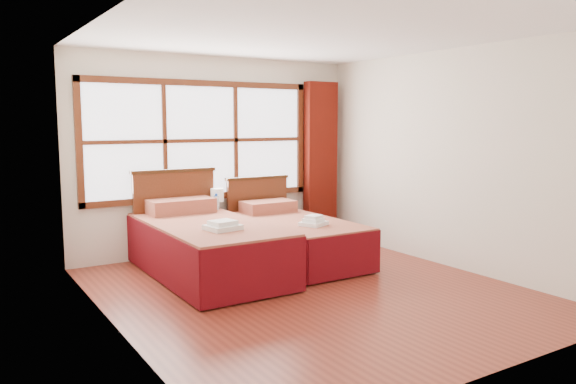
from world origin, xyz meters
TOP-DOWN VIEW (x-y plane):
  - floor at (0.00, 0.00)m, footprint 4.50×4.50m
  - ceiling at (0.00, 0.00)m, footprint 4.50×4.50m
  - wall_back at (0.00, 2.25)m, footprint 4.00×0.00m
  - wall_left at (-2.00, 0.00)m, footprint 0.00×4.50m
  - wall_right at (2.00, 0.00)m, footprint 0.00×4.50m
  - window at (-0.25, 2.21)m, footprint 3.16×0.06m
  - curtain at (1.60, 2.11)m, footprint 0.50×0.16m
  - bed_left at (-0.66, 1.20)m, footprint 1.18×2.28m
  - bed_right at (0.55, 1.20)m, footprint 1.02×2.04m
  - nightstand at (-0.13, 1.99)m, footprint 0.41×0.41m
  - towels_left at (-0.70, 0.65)m, footprint 0.38×0.34m
  - towels_right at (0.52, 0.72)m, footprint 0.37×0.35m
  - lamp at (-0.12, 2.02)m, footprint 0.17×0.17m
  - bottle_near at (-0.18, 1.93)m, footprint 0.07×0.07m
  - bottle_far at (-0.18, 1.93)m, footprint 0.07×0.07m

SIDE VIEW (x-z plane):
  - floor at x=0.00m, z-range 0.00..0.00m
  - nightstand at x=-0.13m, z-range 0.00..0.55m
  - bed_right at x=0.55m, z-range -0.19..0.80m
  - bed_left at x=-0.66m, z-range -0.23..0.92m
  - towels_right at x=0.52m, z-range 0.52..0.64m
  - towels_left at x=-0.70m, z-range 0.61..0.71m
  - bottle_near at x=-0.18m, z-range 0.54..0.79m
  - bottle_far at x=-0.18m, z-range 0.54..0.81m
  - lamp at x=-0.12m, z-range 0.62..0.94m
  - curtain at x=1.60m, z-range 0.02..2.32m
  - wall_back at x=0.00m, z-range -0.70..3.30m
  - wall_left at x=-2.00m, z-range -0.95..3.55m
  - wall_right at x=2.00m, z-range -0.95..3.55m
  - window at x=-0.25m, z-range 0.72..2.28m
  - ceiling at x=0.00m, z-range 2.60..2.60m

